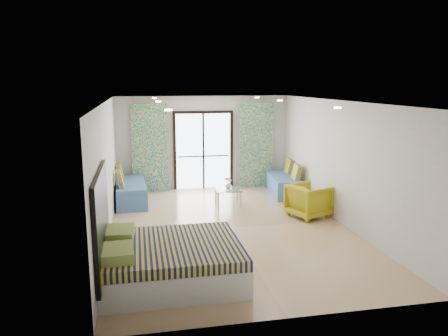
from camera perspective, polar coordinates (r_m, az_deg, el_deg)
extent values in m
cube|color=black|center=(12.67, -2.75, 7.31)|extent=(1.76, 0.08, 0.08)
cube|color=black|center=(12.70, -6.46, 2.08)|extent=(0.08, 0.08, 2.20)
cube|color=black|center=(12.95, 0.98, 2.32)|extent=(0.08, 0.08, 2.20)
cube|color=black|center=(12.80, -2.70, 2.21)|extent=(0.05, 0.06, 2.20)
cube|color=#595451|center=(12.84, -2.71, 1.56)|extent=(1.52, 0.03, 0.04)
cube|color=silver|center=(12.50, -9.66, 2.54)|extent=(1.00, 0.10, 2.50)
cube|color=silver|center=(12.96, 4.18, 2.97)|extent=(1.00, 0.10, 2.50)
cylinder|color=#FFE0B2|center=(6.82, -7.28, 7.53)|extent=(0.12, 0.12, 0.02)
cylinder|color=#FFE0B2|center=(7.56, 14.61, 7.61)|extent=(0.12, 0.12, 0.02)
cylinder|color=#FFE0B2|center=(9.81, -8.56, 8.58)|extent=(0.12, 0.12, 0.02)
cylinder|color=#FFE0B2|center=(10.34, 7.31, 8.74)|extent=(0.12, 0.12, 0.02)
cylinder|color=#FFE0B2|center=(11.81, -9.06, 8.99)|extent=(0.12, 0.12, 0.02)
cylinder|color=#FFE0B2|center=(12.25, 4.31, 9.17)|extent=(0.12, 0.12, 0.02)
cube|color=black|center=(6.83, -15.72, -6.68)|extent=(0.06, 2.10, 1.50)
cube|color=silver|center=(8.02, -15.14, -3.97)|extent=(0.02, 0.10, 0.10)
cube|color=silver|center=(7.11, -7.01, -12.73)|extent=(2.23, 1.78, 0.45)
cube|color=navy|center=(6.99, -7.07, -10.43)|extent=(2.21, 1.82, 0.17)
cube|color=#1B7C68|center=(6.53, -13.97, -10.75)|extent=(0.53, 0.64, 0.16)
cube|color=#1B7C68|center=(7.33, -13.69, -8.30)|extent=(0.54, 0.65, 0.16)
cube|color=#42679F|center=(11.66, -12.03, -3.36)|extent=(0.82, 1.96, 0.43)
cube|color=#42679F|center=(11.60, -12.09, -2.08)|extent=(0.80, 1.92, 0.11)
cube|color=navy|center=(11.10, -13.47, -1.42)|extent=(0.23, 0.49, 0.45)
cube|color=navy|center=(11.99, -13.47, -0.50)|extent=(0.23, 0.49, 0.45)
cube|color=#42679F|center=(12.41, 7.76, -2.39)|extent=(0.91, 1.90, 0.41)
cube|color=#42679F|center=(12.35, 7.79, -1.24)|extent=(0.89, 1.87, 0.10)
cube|color=navy|center=(11.96, 9.47, -0.55)|extent=(0.25, 0.48, 0.43)
cube|color=navy|center=(12.77, 8.50, 0.23)|extent=(0.25, 0.48, 0.43)
cylinder|color=silver|center=(10.83, -0.77, -4.27)|extent=(0.06, 0.06, 0.42)
cylinder|color=silver|center=(10.91, 2.18, -4.16)|extent=(0.06, 0.06, 0.42)
cylinder|color=silver|center=(11.37, -1.08, -3.52)|extent=(0.06, 0.06, 0.42)
cylinder|color=silver|center=(11.45, 1.72, -3.43)|extent=(0.06, 0.06, 0.42)
cube|color=#8CA59E|center=(11.08, 0.52, -2.79)|extent=(0.69, 0.69, 0.02)
sphere|color=white|center=(11.04, 0.79, -1.63)|extent=(0.07, 0.07, 0.07)
sphere|color=white|center=(11.08, 0.48, -1.47)|extent=(0.07, 0.07, 0.07)
sphere|color=white|center=(11.02, 0.25, -1.44)|extent=(0.07, 0.07, 0.07)
sphere|color=white|center=(10.97, 0.55, -1.38)|extent=(0.07, 0.07, 0.07)
imported|color=white|center=(11.12, 0.58, -2.27)|extent=(0.18, 0.19, 0.16)
imported|color=#B1A516|center=(10.35, 11.00, -4.00)|extent=(1.01, 1.04, 0.84)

